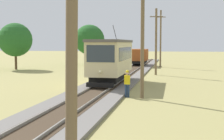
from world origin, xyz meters
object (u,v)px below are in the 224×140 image
(tree_left_far, at_px, (15,40))
(utility_pole_far, at_px, (161,38))
(utility_pole_near_tram, at_px, (142,34))
(gravel_pile, at_px, (117,61))
(red_tram, at_px, (111,59))
(tree_right_near, at_px, (89,40))
(utility_pole_foreground, at_px, (72,29))
(freight_car, at_px, (139,56))
(track_worker, at_px, (127,82))
(utility_pole_mid, at_px, (156,41))

(tree_left_far, bearing_deg, utility_pole_far, 21.98)
(utility_pole_near_tram, xyz_separation_m, utility_pole_far, (0.00, 26.65, 0.12))
(utility_pole_far, height_order, gravel_pile, utility_pole_far)
(red_tram, bearing_deg, tree_right_near, 109.41)
(utility_pole_far, bearing_deg, utility_pole_foreground, -90.00)
(utility_pole_foreground, relative_size, tree_left_far, 1.19)
(freight_car, distance_m, track_worker, 28.14)
(utility_pole_foreground, distance_m, utility_pole_mid, 29.21)
(utility_pole_mid, bearing_deg, freight_car, 104.10)
(track_worker, xyz_separation_m, tree_right_near, (-10.66, 29.90, 3.12))
(red_tram, relative_size, gravel_pile, 3.00)
(red_tram, bearing_deg, gravel_pile, 98.85)
(gravel_pile, xyz_separation_m, track_worker, (5.94, -29.58, 0.30))
(utility_pole_mid, height_order, tree_right_near, utility_pole_mid)
(gravel_pile, bearing_deg, tree_left_far, -138.08)
(utility_pole_mid, relative_size, gravel_pile, 2.57)
(red_tram, distance_m, tree_right_near, 25.23)
(red_tram, distance_m, gravel_pile, 23.73)
(gravel_pile, bearing_deg, utility_pole_far, -24.16)
(gravel_pile, bearing_deg, utility_pole_mid, -64.66)
(freight_car, xyz_separation_m, utility_pole_near_tram, (3.29, -28.22, 2.57))
(freight_car, bearing_deg, utility_pole_mid, -75.90)
(gravel_pile, distance_m, track_worker, 30.17)
(red_tram, height_order, tree_right_near, tree_right_near)
(utility_pole_foreground, bearing_deg, red_tram, 99.14)
(utility_pole_near_tram, relative_size, track_worker, 4.52)
(utility_pole_foreground, distance_m, gravel_pile, 44.50)
(utility_pole_near_tram, relative_size, utility_pole_far, 0.97)
(utility_pole_near_tram, bearing_deg, freight_car, 96.65)
(track_worker, bearing_deg, utility_pole_foreground, -2.74)
(red_tram, distance_m, utility_pole_foreground, 20.76)
(utility_pole_mid, height_order, track_worker, utility_pole_mid)
(tree_right_near, relative_size, tree_left_far, 1.05)
(tree_right_near, bearing_deg, red_tram, -70.59)
(tree_left_far, bearing_deg, red_tram, -39.09)
(freight_car, distance_m, utility_pole_near_tram, 28.53)
(utility_pole_near_tram, relative_size, gravel_pile, 2.83)
(red_tram, xyz_separation_m, track_worker, (2.30, -6.17, -1.21))
(utility_pole_near_tram, xyz_separation_m, track_worker, (-0.99, 0.18, -3.15))
(utility_pole_foreground, xyz_separation_m, utility_pole_mid, (0.00, 29.21, -0.06))
(utility_pole_near_tram, bearing_deg, utility_pole_foreground, -90.00)
(gravel_pile, bearing_deg, tree_right_near, 176.07)
(red_tram, height_order, freight_car, red_tram)
(utility_pole_near_tram, xyz_separation_m, utility_pole_mid, (0.00, 15.12, -0.38))
(freight_car, height_order, tree_right_near, tree_right_near)
(gravel_pile, bearing_deg, utility_pole_near_tram, -76.89)
(tree_right_near, bearing_deg, gravel_pile, -3.93)
(gravel_pile, relative_size, tree_left_far, 0.46)
(utility_pole_mid, height_order, gravel_pile, utility_pole_mid)
(utility_pole_far, distance_m, gravel_pile, 8.39)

